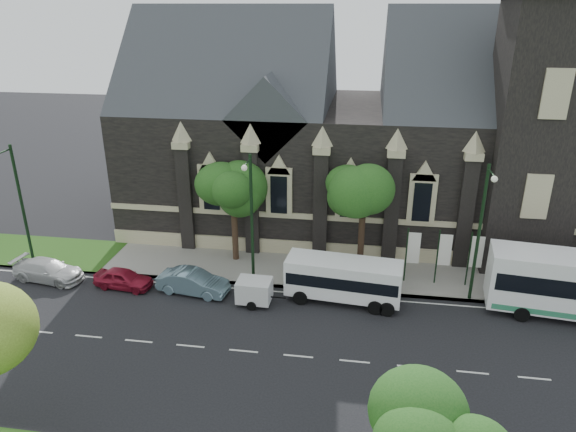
% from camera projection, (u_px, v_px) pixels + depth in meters
% --- Properties ---
extents(ground, '(160.00, 160.00, 0.00)m').
position_uv_depth(ground, '(298.00, 356.00, 27.98)').
color(ground, black).
rests_on(ground, ground).
extents(sidewalk, '(80.00, 5.00, 0.15)m').
position_uv_depth(sidewalk, '(316.00, 272.00, 36.65)').
color(sidewalk, gray).
rests_on(sidewalk, ground).
extents(museum, '(40.00, 17.70, 29.90)m').
position_uv_depth(museum, '(394.00, 131.00, 41.39)').
color(museum, black).
rests_on(museum, ground).
extents(tree_walk_right, '(4.08, 4.08, 7.80)m').
position_uv_depth(tree_walk_right, '(367.00, 191.00, 35.16)').
color(tree_walk_right, black).
rests_on(tree_walk_right, ground).
extents(tree_walk_left, '(3.91, 3.91, 7.64)m').
position_uv_depth(tree_walk_left, '(237.00, 186.00, 36.42)').
color(tree_walk_left, black).
rests_on(tree_walk_left, ground).
extents(street_lamp_near, '(0.36, 1.88, 9.00)m').
position_uv_depth(street_lamp_near, '(481.00, 228.00, 31.17)').
color(street_lamp_near, black).
rests_on(street_lamp_near, ground).
extents(street_lamp_mid, '(0.36, 1.88, 9.00)m').
position_uv_depth(street_lamp_mid, '(251.00, 215.00, 33.10)').
color(street_lamp_mid, black).
rests_on(street_lamp_mid, ground).
extents(street_lamp_far, '(0.36, 1.88, 9.00)m').
position_uv_depth(street_lamp_far, '(19.00, 201.00, 35.31)').
color(street_lamp_far, black).
rests_on(street_lamp_far, ground).
extents(banner_flag_left, '(0.90, 0.10, 4.00)m').
position_uv_depth(banner_flag_left, '(411.00, 251.00, 34.46)').
color(banner_flag_left, black).
rests_on(banner_flag_left, ground).
extents(banner_flag_center, '(0.90, 0.10, 4.00)m').
position_uv_depth(banner_flag_center, '(442.00, 253.00, 34.18)').
color(banner_flag_center, black).
rests_on(banner_flag_center, ground).
extents(banner_flag_right, '(0.90, 0.10, 4.00)m').
position_uv_depth(banner_flag_right, '(474.00, 255.00, 33.91)').
color(banner_flag_right, black).
rests_on(banner_flag_right, ground).
extents(shuttle_bus, '(7.35, 3.14, 2.76)m').
position_uv_depth(shuttle_bus, '(344.00, 278.00, 32.68)').
color(shuttle_bus, white).
rests_on(shuttle_bus, ground).
extents(box_trailer, '(3.07, 1.80, 1.63)m').
position_uv_depth(box_trailer, '(254.00, 290.00, 32.57)').
color(box_trailer, silver).
rests_on(box_trailer, ground).
extents(sedan, '(4.85, 2.25, 1.54)m').
position_uv_depth(sedan, '(193.00, 282.00, 33.86)').
color(sedan, slate).
rests_on(sedan, ground).
extents(car_far_red, '(4.02, 1.95, 1.32)m').
position_uv_depth(car_far_red, '(123.00, 278.00, 34.53)').
color(car_far_red, maroon).
rests_on(car_far_red, ground).
extents(car_far_white, '(5.10, 2.60, 1.42)m').
position_uv_depth(car_far_white, '(48.00, 270.00, 35.48)').
color(car_far_white, silver).
rests_on(car_far_white, ground).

